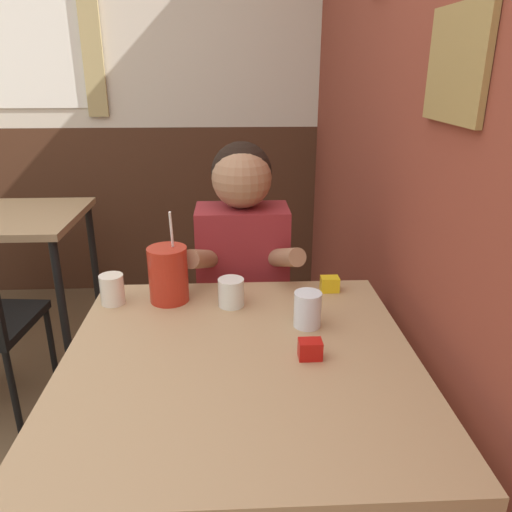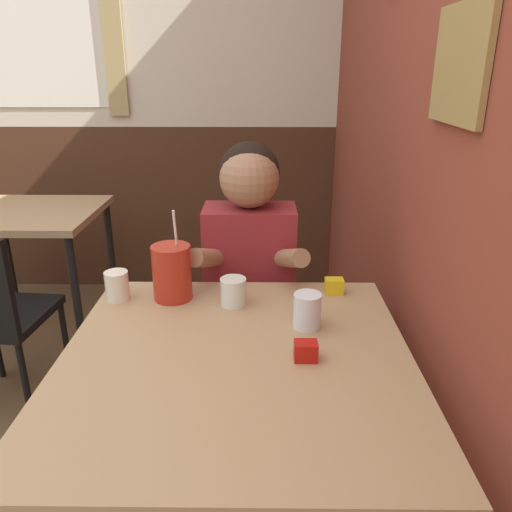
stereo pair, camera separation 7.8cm
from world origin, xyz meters
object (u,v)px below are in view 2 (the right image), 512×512
object	(u,v)px
background_table	(31,228)
person_seated	(250,289)
cocktail_pitcher	(172,272)
main_table	(236,378)

from	to	relation	value
background_table	person_seated	distance (m)	1.39
cocktail_pitcher	person_seated	bearing A→B (deg)	51.11
main_table	background_table	xyz separation A→B (m)	(-1.16, 1.39, -0.03)
person_seated	main_table	bearing A→B (deg)	-91.90
person_seated	background_table	bearing A→B (deg)	147.61
background_table	person_seated	world-z (taller)	person_seated
main_table	cocktail_pitcher	size ratio (longest dim) A/B	3.19
background_table	cocktail_pitcher	bearing A→B (deg)	-48.14
person_seated	cocktail_pitcher	size ratio (longest dim) A/B	4.06
background_table	cocktail_pitcher	xyz separation A→B (m)	(0.94, -1.05, 0.19)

